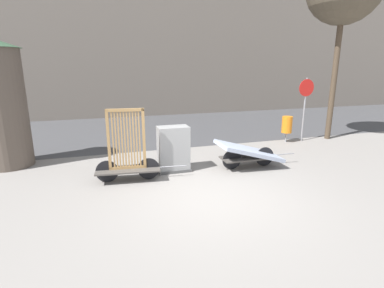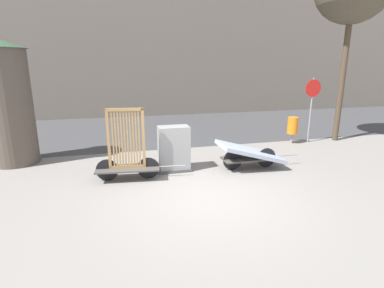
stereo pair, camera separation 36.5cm
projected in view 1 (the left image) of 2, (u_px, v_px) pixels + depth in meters
The scene contains 8 objects.
ground_plane at pixel (214, 198), 6.64m from camera, with size 60.00×60.00×0.00m, color gray.
road_strip at pixel (152, 129), 13.91m from camera, with size 56.00×7.35×0.01m.
bike_cart_with_bedframe at pixel (128, 156), 7.49m from camera, with size 2.31×0.78×1.85m.
bike_cart_with_mattress at pixel (249, 152), 8.52m from camera, with size 2.41×1.03×0.79m.
utility_cabinet at pixel (173, 150), 8.23m from camera, with size 0.90×0.55×1.25m.
trash_bin at pixel (287, 125), 11.32m from camera, with size 0.38×0.38×0.99m.
sign_post at pixel (305, 99), 11.28m from camera, with size 0.64×0.06×2.41m.
advertising_column at pixel (2, 104), 8.34m from camera, with size 1.42×1.42×3.55m.
Camera 1 is at (-2.29, -5.69, 2.85)m, focal length 28.00 mm.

